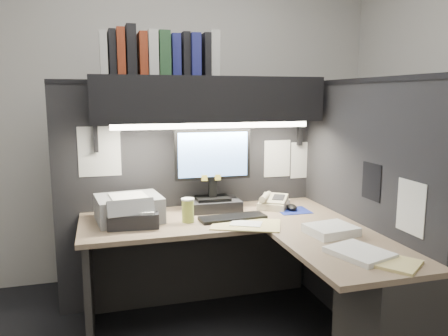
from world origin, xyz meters
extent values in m
cube|color=#BCB9B3|center=(0.00, 1.50, 1.35)|extent=(3.50, 0.04, 2.70)
cube|color=#BCB9B3|center=(0.00, -1.50, 1.35)|extent=(3.50, 0.04, 2.70)
cube|color=black|center=(0.03, 0.93, 0.80)|extent=(1.90, 0.06, 1.60)
cube|color=black|center=(0.98, 0.18, 0.80)|extent=(0.06, 1.50, 1.60)
cube|color=#866B55|center=(0.10, 0.56, 0.71)|extent=(1.70, 0.68, 0.03)
cube|color=#866B55|center=(0.65, -0.21, 0.71)|extent=(0.60, 0.85, 0.03)
cube|color=#2E2B29|center=(0.10, 0.86, 0.35)|extent=(1.61, 0.02, 0.70)
cube|color=#2E2B29|center=(-0.70, 0.56, 0.35)|extent=(0.04, 0.61, 0.70)
cube|color=#2E2B29|center=(0.75, -0.43, 0.35)|extent=(0.38, 0.40, 0.70)
cube|color=black|center=(0.12, 0.75, 1.50)|extent=(1.55, 0.34, 0.30)
cylinder|color=white|center=(0.12, 0.61, 1.33)|extent=(1.32, 0.04, 0.04)
cube|color=black|center=(0.15, 0.73, 0.77)|extent=(0.38, 0.24, 0.07)
cube|color=black|center=(0.15, 0.73, 0.89)|extent=(0.05, 0.04, 0.13)
cube|color=black|center=(0.15, 0.72, 1.13)|extent=(0.53, 0.05, 0.35)
cube|color=#71A3F8|center=(0.15, 0.70, 1.13)|extent=(0.49, 0.02, 0.31)
cube|color=black|center=(0.21, 0.47, 0.74)|extent=(0.44, 0.18, 0.02)
cube|color=navy|center=(0.68, 0.55, 0.73)|extent=(0.22, 0.20, 0.00)
ellipsoid|color=black|center=(0.68, 0.56, 0.75)|extent=(0.08, 0.12, 0.04)
cube|color=#BDB291|center=(0.58, 0.66, 0.77)|extent=(0.28, 0.28, 0.08)
cylinder|color=#C9D254|center=(-0.08, 0.49, 0.80)|extent=(0.10, 0.10, 0.14)
cube|color=gray|center=(-0.43, 0.62, 0.81)|extent=(0.44, 0.39, 0.16)
cube|color=black|center=(-0.41, 0.51, 0.78)|extent=(0.33, 0.28, 0.09)
cube|color=#D4C477|center=(0.26, 0.32, 0.73)|extent=(0.49, 0.42, 0.01)
cube|color=white|center=(0.67, 0.01, 0.76)|extent=(0.29, 0.26, 0.05)
cube|color=white|center=(0.63, -0.34, 0.74)|extent=(0.31, 0.35, 0.03)
cube|color=#D4C477|center=(0.71, -0.47, 0.74)|extent=(0.32, 0.34, 0.02)
cube|color=#B4B5B0|center=(-0.55, 0.74, 1.78)|extent=(0.04, 0.22, 0.26)
cube|color=black|center=(-0.50, 0.76, 1.79)|extent=(0.05, 0.22, 0.28)
cube|color=maroon|center=(-0.44, 0.75, 1.79)|extent=(0.05, 0.22, 0.29)
cube|color=black|center=(-0.38, 0.76, 1.80)|extent=(0.06, 0.22, 0.31)
cube|color=maroon|center=(-0.31, 0.73, 1.78)|extent=(0.05, 0.22, 0.26)
cube|color=#B4B5B0|center=(-0.25, 0.73, 1.79)|extent=(0.06, 0.22, 0.28)
cube|color=#214327|center=(-0.18, 0.74, 1.79)|extent=(0.07, 0.22, 0.28)
cube|color=navy|center=(-0.10, 0.77, 1.78)|extent=(0.06, 0.22, 0.26)
cube|color=black|center=(-0.03, 0.77, 1.79)|extent=(0.05, 0.22, 0.28)
cube|color=navy|center=(0.03, 0.74, 1.78)|extent=(0.06, 0.22, 0.27)
cube|color=black|center=(0.10, 0.74, 1.79)|extent=(0.05, 0.22, 0.27)
cube|color=#B4B5B0|center=(0.15, 0.75, 1.79)|extent=(0.06, 0.22, 0.29)
cube|color=white|center=(0.70, 0.90, 1.05)|extent=(0.21, 0.00, 0.28)
cube|color=white|center=(0.92, 0.90, 1.03)|extent=(0.21, 0.00, 0.28)
cube|color=white|center=(-0.60, 0.90, 1.15)|extent=(0.28, 0.00, 0.34)
cube|color=black|center=(0.95, 0.04, 1.02)|extent=(0.00, 0.18, 0.22)
cube|color=white|center=(0.95, -0.31, 0.95)|extent=(0.00, 0.21, 0.28)
camera|label=1|loc=(-0.59, -2.16, 1.52)|focal=35.00mm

